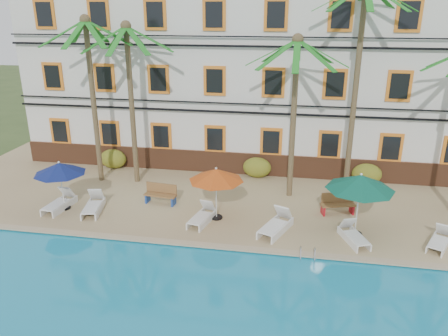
% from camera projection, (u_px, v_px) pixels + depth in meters
% --- Properties ---
extents(ground, '(100.00, 100.00, 0.00)m').
position_uv_depth(ground, '(219.00, 241.00, 17.46)').
color(ground, '#384C23').
rests_on(ground, ground).
extents(pool_deck, '(30.00, 12.00, 0.25)m').
position_uv_depth(pool_deck, '(237.00, 190.00, 22.04)').
color(pool_deck, tan).
rests_on(pool_deck, ground).
extents(pool_coping, '(30.00, 0.35, 0.06)m').
position_uv_depth(pool_coping, '(214.00, 246.00, 16.53)').
color(pool_coping, tan).
rests_on(pool_coping, pool_deck).
extents(hotel_building, '(25.40, 6.44, 10.22)m').
position_uv_depth(hotel_building, '(251.00, 71.00, 24.83)').
color(hotel_building, silver).
rests_on(hotel_building, pool_deck).
extents(palm_a, '(4.46, 4.46, 8.25)m').
position_uv_depth(palm_a, '(91.00, 79.00, 21.14)').
color(palm_a, brown).
rests_on(palm_a, pool_deck).
extents(palm_b, '(4.46, 4.46, 7.98)m').
position_uv_depth(palm_b, '(130.00, 82.00, 21.03)').
color(palm_b, brown).
rests_on(palm_b, pool_deck).
extents(palm_c, '(4.46, 4.46, 7.51)m').
position_uv_depth(palm_c, '(295.00, 95.00, 19.42)').
color(palm_c, brown).
rests_on(palm_c, pool_deck).
extents(palm_d, '(4.46, 4.46, 9.77)m').
position_uv_depth(palm_d, '(358.00, 64.00, 19.62)').
color(palm_d, brown).
rests_on(palm_d, pool_deck).
extents(shrub_left, '(1.50, 0.90, 1.10)m').
position_uv_depth(shrub_left, '(113.00, 159.00, 24.47)').
color(shrub_left, '#255217').
rests_on(shrub_left, pool_deck).
extents(shrub_mid, '(1.50, 0.90, 1.10)m').
position_uv_depth(shrub_mid, '(257.00, 167.00, 23.15)').
color(shrub_mid, '#255217').
rests_on(shrub_mid, pool_deck).
extents(shrub_right, '(1.50, 0.90, 1.10)m').
position_uv_depth(shrub_right, '(367.00, 174.00, 22.23)').
color(shrub_right, '#255217').
rests_on(shrub_right, pool_deck).
extents(umbrella_blue, '(2.25, 2.25, 2.26)m').
position_uv_depth(umbrella_blue, '(60.00, 169.00, 19.02)').
color(umbrella_blue, black).
rests_on(umbrella_blue, pool_deck).
extents(umbrella_red, '(2.33, 2.33, 2.33)m').
position_uv_depth(umbrella_red, '(216.00, 175.00, 18.11)').
color(umbrella_red, black).
rests_on(umbrella_red, pool_deck).
extents(umbrella_green, '(2.65, 2.65, 2.64)m').
position_uv_depth(umbrella_green, '(360.00, 183.00, 16.61)').
color(umbrella_green, black).
rests_on(umbrella_green, pool_deck).
extents(lounger_a, '(0.84, 1.91, 0.88)m').
position_uv_depth(lounger_a, '(60.00, 203.00, 19.60)').
color(lounger_a, white).
rests_on(lounger_a, pool_deck).
extents(lounger_b, '(1.05, 1.98, 0.89)m').
position_uv_depth(lounger_b, '(93.00, 205.00, 19.33)').
color(lounger_b, white).
rests_on(lounger_b, pool_deck).
extents(lounger_c, '(0.99, 1.85, 0.83)m').
position_uv_depth(lounger_c, '(202.00, 216.00, 18.37)').
color(lounger_c, white).
rests_on(lounger_c, pool_deck).
extents(lounger_d, '(1.41, 2.11, 0.94)m').
position_uv_depth(lounger_d, '(276.00, 225.00, 17.56)').
color(lounger_d, white).
rests_on(lounger_d, pool_deck).
extents(lounger_e, '(1.17, 1.78, 0.79)m').
position_uv_depth(lounger_e, '(353.00, 235.00, 16.85)').
color(lounger_e, white).
rests_on(lounger_e, pool_deck).
extents(lounger_f, '(1.25, 1.73, 0.77)m').
position_uv_depth(lounger_f, '(439.00, 240.00, 16.48)').
color(lounger_f, white).
rests_on(lounger_f, pool_deck).
extents(bench_left, '(1.54, 0.64, 0.93)m').
position_uv_depth(bench_left, '(161.00, 194.00, 20.10)').
color(bench_left, olive).
rests_on(bench_left, pool_deck).
extents(bench_right, '(1.57, 0.86, 0.93)m').
position_uv_depth(bench_right, '(337.00, 203.00, 19.11)').
color(bench_right, olive).
rests_on(bench_right, pool_deck).
extents(pool_ladder, '(0.54, 0.74, 0.74)m').
position_uv_depth(pool_ladder, '(307.00, 257.00, 15.88)').
color(pool_ladder, silver).
rests_on(pool_ladder, ground).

